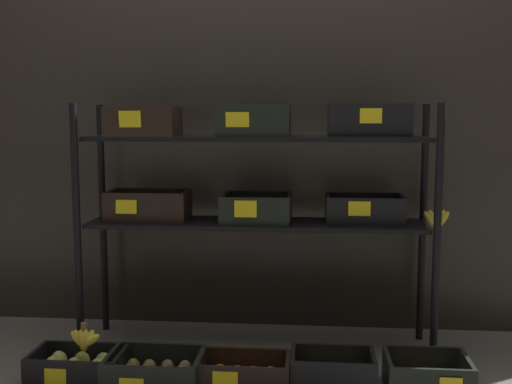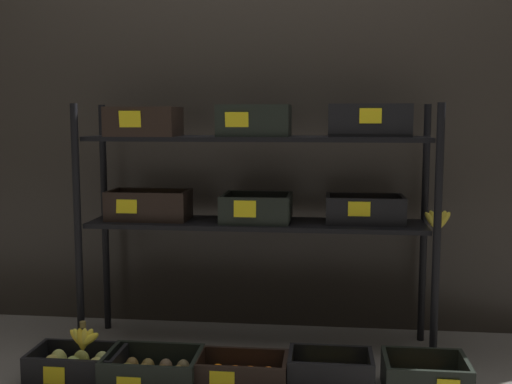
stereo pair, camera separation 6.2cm
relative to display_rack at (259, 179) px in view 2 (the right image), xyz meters
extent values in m
plane|color=#605B56|center=(-0.01, 0.00, -0.77)|extent=(10.00, 10.00, 0.00)
cube|color=#2D2823|center=(-0.01, 0.36, 0.18)|extent=(3.92, 0.12, 1.91)
cylinder|color=black|center=(-0.78, -0.17, -0.22)|extent=(0.03, 0.03, 1.10)
cylinder|color=black|center=(0.75, -0.17, -0.22)|extent=(0.03, 0.03, 1.10)
cylinder|color=black|center=(-0.78, 0.16, -0.22)|extent=(0.03, 0.03, 1.10)
cylinder|color=black|center=(0.75, 0.16, -0.22)|extent=(0.03, 0.03, 1.10)
cube|color=black|center=(-0.01, 0.00, -0.20)|extent=(1.49, 0.30, 0.02)
cube|color=black|center=(-0.01, 0.00, 0.18)|extent=(1.49, 0.30, 0.02)
cube|color=black|center=(-0.51, 0.01, -0.19)|extent=(0.36, 0.20, 0.01)
cube|color=black|center=(-0.51, -0.09, -0.12)|extent=(0.36, 0.02, 0.12)
cube|color=black|center=(-0.51, 0.10, -0.12)|extent=(0.36, 0.02, 0.12)
cube|color=black|center=(-0.68, 0.01, -0.12)|extent=(0.02, 0.17, 0.12)
cube|color=black|center=(-0.33, 0.01, -0.12)|extent=(0.02, 0.17, 0.12)
ellipsoid|color=yellow|center=(-0.60, -0.02, -0.14)|extent=(0.06, 0.06, 0.08)
ellipsoid|color=yellow|center=(-0.54, -0.02, -0.14)|extent=(0.06, 0.06, 0.08)
ellipsoid|color=yellow|center=(-0.47, -0.03, -0.14)|extent=(0.06, 0.06, 0.08)
ellipsoid|color=yellow|center=(-0.41, -0.02, -0.14)|extent=(0.06, 0.06, 0.08)
ellipsoid|color=yellow|center=(-0.61, 0.03, -0.14)|extent=(0.06, 0.06, 0.08)
ellipsoid|color=yellow|center=(-0.54, 0.03, -0.14)|extent=(0.06, 0.06, 0.08)
ellipsoid|color=yellow|center=(-0.47, 0.03, -0.14)|extent=(0.06, 0.06, 0.08)
ellipsoid|color=yellow|center=(-0.40, 0.03, -0.14)|extent=(0.06, 0.06, 0.08)
cube|color=yellow|center=(-0.58, -0.10, -0.12)|extent=(0.09, 0.01, 0.06)
cube|color=black|center=(-0.01, 0.01, -0.19)|extent=(0.30, 0.26, 0.01)
cube|color=black|center=(-0.01, -0.11, -0.12)|extent=(0.30, 0.02, 0.11)
cube|color=black|center=(-0.01, 0.13, -0.12)|extent=(0.30, 0.02, 0.11)
cube|color=black|center=(-0.15, 0.01, -0.12)|extent=(0.02, 0.23, 0.11)
cube|color=black|center=(0.13, 0.01, -0.12)|extent=(0.02, 0.23, 0.11)
sphere|color=#691F4C|center=(-0.09, -0.05, -0.16)|extent=(0.05, 0.05, 0.05)
sphere|color=#6B2B49|center=(-0.04, -0.05, -0.16)|extent=(0.05, 0.05, 0.05)
sphere|color=#6A2D5B|center=(0.01, -0.05, -0.16)|extent=(0.05, 0.05, 0.05)
sphere|color=#591B55|center=(0.07, -0.05, -0.16)|extent=(0.05, 0.05, 0.05)
sphere|color=#6D235B|center=(-0.09, 0.01, -0.16)|extent=(0.05, 0.05, 0.05)
sphere|color=#632B45|center=(-0.04, 0.01, -0.16)|extent=(0.05, 0.05, 0.05)
sphere|color=#651F51|center=(0.02, 0.01, -0.16)|extent=(0.05, 0.05, 0.05)
sphere|color=#631849|center=(0.08, 0.01, -0.16)|extent=(0.05, 0.05, 0.05)
sphere|color=#651747|center=(-0.09, 0.07, -0.16)|extent=(0.05, 0.05, 0.05)
sphere|color=#5B2F52|center=(-0.04, 0.07, -0.16)|extent=(0.05, 0.05, 0.05)
sphere|color=#622059|center=(0.02, 0.07, -0.16)|extent=(0.05, 0.05, 0.05)
sphere|color=#592F57|center=(0.07, 0.07, -0.16)|extent=(0.05, 0.05, 0.05)
cube|color=yellow|center=(-0.05, -0.12, -0.12)|extent=(0.10, 0.01, 0.07)
cube|color=black|center=(0.47, 0.03, -0.19)|extent=(0.34, 0.22, 0.01)
cube|color=black|center=(0.47, -0.07, -0.13)|extent=(0.34, 0.02, 0.11)
cube|color=black|center=(0.47, 0.13, -0.13)|extent=(0.34, 0.02, 0.11)
cube|color=black|center=(0.30, 0.03, -0.13)|extent=(0.02, 0.19, 0.11)
cube|color=black|center=(0.63, 0.03, -0.13)|extent=(0.02, 0.19, 0.11)
sphere|color=orange|center=(0.38, 0.00, -0.14)|extent=(0.07, 0.07, 0.07)
sphere|color=orange|center=(0.46, 0.01, -0.14)|extent=(0.07, 0.07, 0.07)
sphere|color=orange|center=(0.54, 0.01, -0.14)|extent=(0.07, 0.07, 0.07)
sphere|color=orange|center=(0.39, 0.06, -0.14)|extent=(0.07, 0.07, 0.07)
sphere|color=orange|center=(0.47, 0.06, -0.14)|extent=(0.07, 0.07, 0.07)
sphere|color=orange|center=(0.54, 0.06, -0.14)|extent=(0.07, 0.07, 0.07)
cube|color=yellow|center=(0.44, -0.08, -0.12)|extent=(0.09, 0.00, 0.06)
cube|color=black|center=(-0.51, -0.04, 0.19)|extent=(0.30, 0.23, 0.01)
cube|color=black|center=(-0.51, -0.14, 0.26)|extent=(0.30, 0.02, 0.12)
cube|color=black|center=(-0.51, 0.07, 0.26)|extent=(0.30, 0.02, 0.12)
cube|color=black|center=(-0.65, -0.04, 0.26)|extent=(0.02, 0.19, 0.12)
cube|color=black|center=(-0.36, -0.04, 0.26)|extent=(0.02, 0.19, 0.12)
sphere|color=#D9B054|center=(-0.56, -0.07, 0.24)|extent=(0.07, 0.07, 0.07)
sphere|color=gold|center=(-0.46, -0.07, 0.24)|extent=(0.07, 0.07, 0.07)
sphere|color=#D8C756|center=(-0.55, -0.01, 0.24)|extent=(0.07, 0.07, 0.07)
sphere|color=gold|center=(-0.46, -0.01, 0.24)|extent=(0.07, 0.07, 0.07)
cube|color=yellow|center=(-0.53, -0.15, 0.26)|extent=(0.09, 0.01, 0.07)
cube|color=black|center=(-0.02, 0.00, 0.19)|extent=(0.31, 0.26, 0.01)
cube|color=black|center=(-0.02, -0.12, 0.26)|extent=(0.31, 0.02, 0.12)
cube|color=black|center=(-0.02, 0.12, 0.26)|extent=(0.31, 0.02, 0.12)
cube|color=black|center=(-0.17, 0.00, 0.26)|extent=(0.02, 0.22, 0.12)
cube|color=black|center=(0.13, 0.00, 0.26)|extent=(0.02, 0.22, 0.12)
sphere|color=#8BB439|center=(-0.07, -0.04, 0.24)|extent=(0.07, 0.07, 0.07)
sphere|color=#8DB346|center=(0.04, -0.04, 0.24)|extent=(0.07, 0.07, 0.07)
sphere|color=#8BC832|center=(-0.07, 0.04, 0.24)|extent=(0.07, 0.07, 0.07)
sphere|color=#8ABF37|center=(0.03, 0.03, 0.24)|extent=(0.07, 0.07, 0.07)
cube|color=yellow|center=(-0.08, -0.13, 0.26)|extent=(0.10, 0.01, 0.06)
cube|color=black|center=(0.47, 0.00, 0.19)|extent=(0.35, 0.21, 0.01)
cube|color=black|center=(0.47, -0.10, 0.26)|extent=(0.35, 0.02, 0.13)
cube|color=black|center=(0.47, 0.09, 0.26)|extent=(0.35, 0.02, 0.13)
cube|color=black|center=(0.31, 0.00, 0.26)|extent=(0.02, 0.18, 0.13)
cube|color=black|center=(0.64, 0.00, 0.26)|extent=(0.02, 0.18, 0.13)
sphere|color=red|center=(0.40, -0.03, 0.24)|extent=(0.07, 0.07, 0.07)
sphere|color=red|center=(0.47, -0.03, 0.24)|extent=(0.07, 0.07, 0.07)
sphere|color=red|center=(0.56, -0.04, 0.24)|extent=(0.07, 0.07, 0.07)
sphere|color=red|center=(0.39, 0.02, 0.24)|extent=(0.07, 0.07, 0.07)
sphere|color=red|center=(0.47, 0.03, 0.24)|extent=(0.07, 0.07, 0.07)
sphere|color=red|center=(0.55, 0.02, 0.24)|extent=(0.07, 0.07, 0.07)
cube|color=yellow|center=(0.47, -0.11, 0.28)|extent=(0.09, 0.01, 0.06)
cylinder|color=brown|center=(0.79, 0.06, -0.12)|extent=(0.02, 0.02, 0.02)
ellipsoid|color=yellow|center=(0.76, 0.05, -0.18)|extent=(0.09, 0.03, 0.10)
ellipsoid|color=yellow|center=(0.77, 0.05, -0.18)|extent=(0.07, 0.03, 0.11)
ellipsoid|color=yellow|center=(0.79, 0.05, -0.18)|extent=(0.03, 0.03, 0.10)
ellipsoid|color=yellow|center=(0.80, 0.05, -0.18)|extent=(0.07, 0.03, 0.11)
ellipsoid|color=yellow|center=(0.81, 0.05, -0.18)|extent=(0.09, 0.03, 0.10)
cube|color=black|center=(-0.69, -0.43, -0.76)|extent=(0.37, 0.22, 0.01)
cube|color=black|center=(-0.69, -0.53, -0.71)|extent=(0.37, 0.02, 0.11)
cube|color=black|center=(-0.69, -0.32, -0.71)|extent=(0.37, 0.02, 0.11)
cube|color=black|center=(-0.86, -0.43, -0.71)|extent=(0.02, 0.19, 0.11)
cube|color=black|center=(-0.51, -0.43, -0.71)|extent=(0.02, 0.19, 0.11)
ellipsoid|color=tan|center=(-0.78, -0.46, -0.71)|extent=(0.07, 0.07, 0.09)
ellipsoid|color=#A7BC5E|center=(-0.69, -0.46, -0.71)|extent=(0.07, 0.07, 0.09)
ellipsoid|color=tan|center=(-0.60, -0.46, -0.71)|extent=(0.07, 0.07, 0.09)
ellipsoid|color=tan|center=(-0.78, -0.40, -0.71)|extent=(0.07, 0.07, 0.09)
ellipsoid|color=#ADB24C|center=(-0.69, -0.40, -0.71)|extent=(0.07, 0.07, 0.09)
ellipsoid|color=tan|center=(-0.60, -0.40, -0.71)|extent=(0.07, 0.07, 0.09)
cube|color=yellow|center=(-0.74, -0.54, -0.71)|extent=(0.09, 0.01, 0.07)
cube|color=black|center=(-0.37, -0.45, -0.76)|extent=(0.37, 0.26, 0.01)
cube|color=black|center=(-0.37, -0.57, -0.70)|extent=(0.37, 0.02, 0.11)
cube|color=black|center=(-0.37, -0.32, -0.70)|extent=(0.37, 0.02, 0.11)
cube|color=black|center=(-0.55, -0.45, -0.70)|extent=(0.02, 0.23, 0.11)
cube|color=black|center=(-0.20, -0.45, -0.70)|extent=(0.02, 0.23, 0.11)
ellipsoid|color=brown|center=(-0.48, -0.50, -0.72)|extent=(0.05, 0.05, 0.07)
ellipsoid|color=brown|center=(-0.40, -0.50, -0.72)|extent=(0.05, 0.05, 0.07)
ellipsoid|color=brown|center=(-0.34, -0.50, -0.72)|extent=(0.05, 0.05, 0.07)
ellipsoid|color=brown|center=(-0.26, -0.50, -0.72)|extent=(0.05, 0.05, 0.07)
ellipsoid|color=brown|center=(-0.48, -0.44, -0.72)|extent=(0.05, 0.05, 0.07)
ellipsoid|color=brown|center=(-0.41, -0.44, -0.72)|extent=(0.05, 0.05, 0.07)
ellipsoid|color=brown|center=(-0.33, -0.44, -0.72)|extent=(0.05, 0.05, 0.07)
ellipsoid|color=brown|center=(-0.27, -0.44, -0.72)|extent=(0.05, 0.05, 0.07)
ellipsoid|color=brown|center=(-0.48, -0.39, -0.72)|extent=(0.05, 0.05, 0.07)
ellipsoid|color=brown|center=(-0.41, -0.39, -0.72)|extent=(0.05, 0.05, 0.07)
ellipsoid|color=brown|center=(-0.34, -0.39, -0.72)|extent=(0.05, 0.05, 0.07)
ellipsoid|color=brown|center=(-0.26, -0.39, -0.72)|extent=(0.05, 0.05, 0.07)
cube|color=black|center=(-0.02, -0.53, -0.70)|extent=(0.36, 0.02, 0.11)
cube|color=black|center=(-0.02, -0.34, -0.70)|extent=(0.36, 0.02, 0.11)
cube|color=black|center=(-0.19, -0.43, -0.70)|extent=(0.02, 0.18, 0.11)
cube|color=black|center=(0.15, -0.43, -0.70)|extent=(0.02, 0.18, 0.11)
sphere|color=orange|center=(-0.12, -0.46, -0.73)|extent=(0.06, 0.06, 0.06)
sphere|color=orange|center=(-0.06, -0.46, -0.73)|extent=(0.06, 0.06, 0.06)
sphere|color=orange|center=(0.01, -0.46, -0.73)|extent=(0.06, 0.06, 0.06)
sphere|color=orange|center=(0.07, -0.47, -0.73)|extent=(0.06, 0.06, 0.06)
sphere|color=orange|center=(-0.12, -0.40, -0.73)|extent=(0.06, 0.06, 0.06)
sphere|color=orange|center=(-0.05, -0.41, -0.73)|extent=(0.06, 0.06, 0.06)
sphere|color=orange|center=(0.01, -0.41, -0.73)|extent=(0.06, 0.06, 0.06)
sphere|color=orange|center=(0.08, -0.40, -0.73)|extent=(0.06, 0.06, 0.06)
cube|color=yellow|center=(-0.08, -0.54, -0.70)|extent=(0.09, 0.01, 0.07)
cube|color=black|center=(0.32, -0.51, -0.70)|extent=(0.32, 0.02, 0.13)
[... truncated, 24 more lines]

